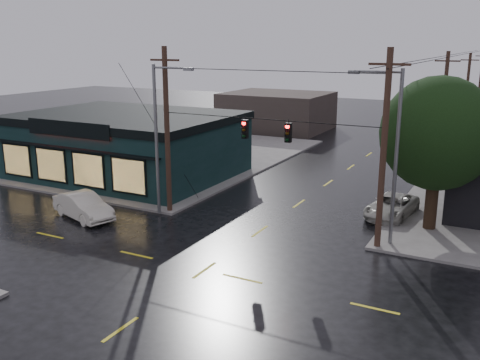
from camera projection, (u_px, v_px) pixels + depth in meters
The scene contains 15 objects.
ground_plane at pixel (204, 270), 25.04m from camera, with size 160.00×160.00×0.00m, color black.
sidewalk_nw at pixel (135, 153), 51.16m from camera, with size 28.00×28.00×0.15m, color slate.
pizza_shop at pixel (127, 144), 42.24m from camera, with size 16.30×12.34×4.90m.
corner_tree at pixel (438, 134), 28.96m from camera, with size 6.23×6.23×8.54m.
utility_pole_nw at pixel (170, 212), 33.53m from camera, with size 2.00×0.32×10.15m, color black, non-canonical shape.
utility_pole_ne at pixel (377, 248), 27.69m from camera, with size 2.00×0.32×10.15m, color black, non-canonical shape.
utility_pole_far_a at pixel (438, 166), 46.12m from camera, with size 2.00×0.32×9.65m, color black, non-canonical shape.
utility_pole_far_b at pixel (462, 132), 63.27m from camera, with size 2.00×0.32×9.15m, color black, non-canonical shape.
utility_pole_far_c at pixel (477, 113), 80.41m from camera, with size 2.00×0.32×9.15m, color black, non-canonical shape.
span_signal_assembly at pixel (266, 130), 29.14m from camera, with size 13.00×0.48×1.23m.
streetlight_nw at pixel (159, 215), 33.07m from camera, with size 5.40×0.30×9.15m, color slate, non-canonical shape.
streetlight_ne at pixel (390, 246), 28.07m from camera, with size 5.40×0.30×9.15m, color slate, non-canonical shape.
bg_building_west at pixel (277, 111), 65.07m from camera, with size 12.00×10.00×4.40m, color #3A2F2A.
sedan_cream at pixel (83, 206), 32.19m from camera, with size 1.65×4.72×1.56m, color silver.
suv_silver at pixel (392, 206), 32.53m from camera, with size 2.24×4.85×1.35m, color #B6B4A8.
Camera 1 is at (12.24, -19.75, 10.39)m, focal length 40.00 mm.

